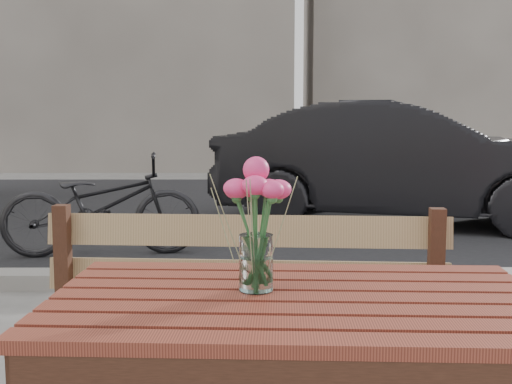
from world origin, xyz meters
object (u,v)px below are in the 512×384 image
main_table (296,344)px  main_vase (256,208)px  bicycle (102,205)px  parked_car (403,163)px

main_table → main_vase: (-0.11, 0.05, 0.36)m
main_vase → bicycle: 4.32m
main_table → parked_car: bearing=77.0°
main_table → main_vase: size_ratio=3.66×
bicycle → main_table: bearing=-168.7°
parked_car → main_table: bearing=-179.2°
bicycle → parked_car: bearing=-69.1°
main_vase → parked_car: bearing=73.3°
main_table → bicycle: bearing=112.6°
main_table → bicycle: size_ratio=0.75×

